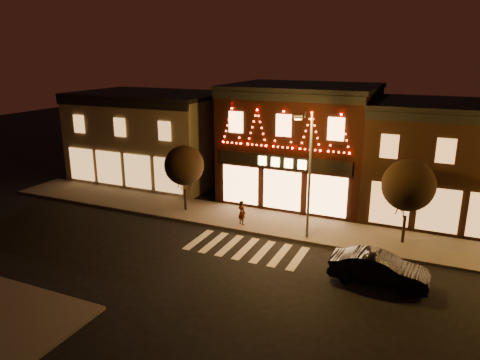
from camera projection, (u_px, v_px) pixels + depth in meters
The scene contains 10 objects.
ground at pixel (212, 281), 21.18m from camera, with size 120.00×120.00×0.00m, color black.
sidewalk_far at pixel (302, 228), 27.38m from camera, with size 44.00×4.00×0.15m, color #47423D.
building_left at pixel (152, 136), 37.55m from camera, with size 12.20×8.28×7.30m.
building_pulp at pixel (301, 142), 32.27m from camera, with size 10.20×8.34×8.30m.
building_right_a at pixel (443, 160), 28.66m from camera, with size 9.20×8.28×7.50m.
streetlamp_mid at pixel (308, 167), 24.51m from camera, with size 0.68×1.66×7.27m.
tree_left at pixel (184, 165), 29.49m from camera, with size 2.65×2.65×4.42m.
tree_right at pixel (408, 185), 24.25m from camera, with size 2.86×2.86×4.78m.
dark_sedan at pixel (379, 269), 20.79m from camera, with size 1.57×4.51×1.49m, color black.
pedestrian at pixel (242, 213), 27.55m from camera, with size 0.56×0.37×1.55m, color gray.
Camera 1 is at (8.99, -16.81, 10.50)m, focal length 33.37 mm.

